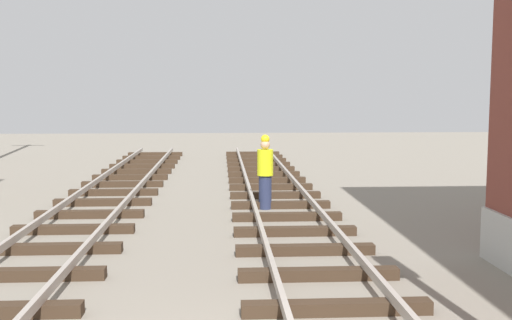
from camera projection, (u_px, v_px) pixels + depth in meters
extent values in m
cube|color=#38281C|center=(337.00, 308.00, 7.92)|extent=(2.50, 0.24, 0.18)
cube|color=#38281C|center=(318.00, 274.00, 9.40)|extent=(2.50, 0.24, 0.18)
cube|color=#38281C|center=(305.00, 250.00, 10.88)|extent=(2.50, 0.24, 0.18)
cube|color=#38281C|center=(295.00, 231.00, 12.36)|extent=(2.50, 0.24, 0.18)
cube|color=#38281C|center=(287.00, 217.00, 13.83)|extent=(2.50, 0.24, 0.18)
cube|color=#38281C|center=(281.00, 205.00, 15.31)|extent=(2.50, 0.24, 0.18)
cube|color=#38281C|center=(275.00, 195.00, 16.79)|extent=(2.50, 0.24, 0.18)
cube|color=#38281C|center=(271.00, 187.00, 18.27)|extent=(2.50, 0.24, 0.18)
cube|color=#38281C|center=(267.00, 180.00, 19.74)|extent=(2.50, 0.24, 0.18)
cube|color=#38281C|center=(264.00, 174.00, 21.22)|extent=(2.50, 0.24, 0.18)
cube|color=#38281C|center=(261.00, 169.00, 22.70)|extent=(2.50, 0.24, 0.18)
cube|color=#38281C|center=(259.00, 164.00, 24.18)|extent=(2.50, 0.24, 0.18)
cube|color=#38281C|center=(256.00, 160.00, 25.66)|extent=(2.50, 0.24, 0.18)
cube|color=#38281C|center=(254.00, 157.00, 27.13)|extent=(2.50, 0.24, 0.18)
cube|color=#38281C|center=(253.00, 154.00, 28.61)|extent=(2.50, 0.24, 0.18)
cube|color=#38281C|center=(24.00, 275.00, 9.38)|extent=(2.50, 0.24, 0.18)
cube|color=#38281C|center=(52.00, 249.00, 10.96)|extent=(2.50, 0.24, 0.18)
cube|color=#38281C|center=(73.00, 229.00, 12.54)|extent=(2.50, 0.24, 0.18)
cube|color=#38281C|center=(90.00, 214.00, 14.11)|extent=(2.50, 0.24, 0.18)
cube|color=#38281C|center=(103.00, 202.00, 15.69)|extent=(2.50, 0.24, 0.18)
cube|color=#38281C|center=(114.00, 192.00, 17.27)|extent=(2.50, 0.24, 0.18)
cube|color=#38281C|center=(123.00, 184.00, 18.84)|extent=(2.50, 0.24, 0.18)
cube|color=#38281C|center=(130.00, 177.00, 20.42)|extent=(2.50, 0.24, 0.18)
cube|color=#38281C|center=(137.00, 171.00, 21.99)|extent=(2.50, 0.24, 0.18)
cube|color=#38281C|center=(142.00, 166.00, 23.57)|extent=(2.50, 0.24, 0.18)
cube|color=#38281C|center=(147.00, 162.00, 25.15)|extent=(2.50, 0.24, 0.18)
cube|color=#38281C|center=(152.00, 158.00, 26.72)|extent=(2.50, 0.24, 0.18)
cube|color=#38281C|center=(155.00, 154.00, 28.30)|extent=(2.50, 0.24, 0.18)
cylinder|color=#262D4C|center=(265.00, 192.00, 15.21)|extent=(0.32, 0.32, 0.85)
cylinder|color=yellow|center=(265.00, 162.00, 15.13)|extent=(0.40, 0.40, 0.65)
sphere|color=tan|center=(265.00, 145.00, 15.09)|extent=(0.24, 0.24, 0.24)
sphere|color=yellow|center=(265.00, 139.00, 15.07)|extent=(0.22, 0.22, 0.22)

